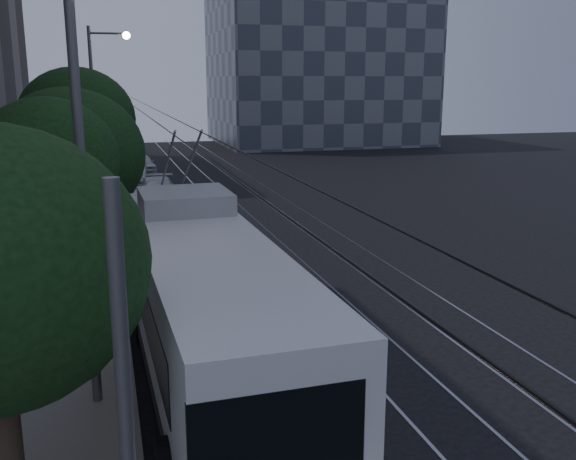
# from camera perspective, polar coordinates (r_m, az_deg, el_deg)

# --- Properties ---
(ground) EXTENTS (120.00, 120.00, 0.00)m
(ground) POSITION_cam_1_polar(r_m,az_deg,el_deg) (17.45, 3.18, -9.70)
(ground) COLOR black
(ground) RESTS_ON ground
(sidewalk) EXTENTS (5.00, 90.00, 0.15)m
(sidewalk) POSITION_cam_1_polar(r_m,az_deg,el_deg) (35.88, -19.12, 1.60)
(sidewalk) COLOR gray
(sidewalk) RESTS_ON ground
(tram_rails) EXTENTS (4.52, 90.00, 0.02)m
(tram_rails) POSITION_cam_1_polar(r_m,az_deg,el_deg) (36.68, -3.33, 2.43)
(tram_rails) COLOR #9B9AA2
(tram_rails) RESTS_ON ground
(overhead_wires) EXTENTS (2.23, 90.00, 6.00)m
(overhead_wires) POSITION_cam_1_polar(r_m,az_deg,el_deg) (35.35, -15.41, 7.25)
(overhead_wires) COLOR black
(overhead_wires) RESTS_ON ground
(building_distant_right) EXTENTS (22.00, 18.00, 24.00)m
(building_distant_right) POSITION_cam_1_polar(r_m,az_deg,el_deg) (74.16, 2.56, 17.07)
(building_distant_right) COLOR #3E434F
(building_distant_right) RESTS_ON ground
(trolleybus) EXTENTS (3.07, 13.23, 5.63)m
(trolleybus) POSITION_cam_1_polar(r_m,az_deg,el_deg) (14.80, -7.46, -6.51)
(trolleybus) COLOR silver
(trolleybus) RESTS_ON ground
(pickup_silver) EXTENTS (3.89, 5.67, 1.44)m
(pickup_silver) POSITION_cam_1_polar(r_m,az_deg,el_deg) (24.05, -10.47, -1.68)
(pickup_silver) COLOR #B4B5BC
(pickup_silver) RESTS_ON ground
(car_white_a) EXTENTS (3.14, 4.47, 1.41)m
(car_white_a) POSITION_cam_1_polar(r_m,az_deg,el_deg) (34.74, -14.00, 2.63)
(car_white_a) COLOR silver
(car_white_a) RESTS_ON ground
(car_white_b) EXTENTS (2.61, 5.58, 1.57)m
(car_white_b) POSITION_cam_1_polar(r_m,az_deg,el_deg) (35.97, -11.54, 3.23)
(car_white_b) COLOR silver
(car_white_b) RESTS_ON ground
(car_white_c) EXTENTS (2.00, 4.75, 1.53)m
(car_white_c) POSITION_cam_1_polar(r_m,az_deg,el_deg) (44.63, -13.56, 4.96)
(car_white_c) COLOR silver
(car_white_c) RESTS_ON ground
(car_white_d) EXTENTS (2.23, 4.31, 1.40)m
(car_white_d) POSITION_cam_1_polar(r_m,az_deg,el_deg) (50.11, -12.87, 5.77)
(car_white_d) COLOR silver
(car_white_d) RESTS_ON ground
(tree_1) EXTENTS (4.24, 4.24, 6.33)m
(tree_1) POSITION_cam_1_polar(r_m,az_deg,el_deg) (20.84, -20.53, 5.77)
(tree_1) COLOR #31211B
(tree_1) RESTS_ON ground
(tree_2) EXTENTS (5.12, 5.12, 6.59)m
(tree_2) POSITION_cam_1_polar(r_m,az_deg,el_deg) (23.35, -18.83, 6.28)
(tree_2) COLOR #31211B
(tree_2) RESTS_ON ground
(tree_3) EXTENTS (5.40, 5.40, 7.44)m
(tree_3) POSITION_cam_1_polar(r_m,az_deg,el_deg) (32.01, -18.25, 9.27)
(tree_3) COLOR #31211B
(tree_3) RESTS_ON ground
(tree_4) EXTENTS (5.23, 5.23, 6.72)m
(tree_4) POSITION_cam_1_polar(r_m,az_deg,el_deg) (40.76, -17.78, 9.06)
(tree_4) COLOR #31211B
(tree_4) RESTS_ON ground
(tree_5) EXTENTS (4.05, 4.05, 5.78)m
(tree_5) POSITION_cam_1_polar(r_m,az_deg,el_deg) (50.47, -18.04, 9.21)
(tree_5) COLOR #31211B
(tree_5) RESTS_ON ground
(streetlamp_near) EXTENTS (2.37, 0.44, 9.78)m
(streetlamp_near) POSITION_cam_1_polar(r_m,az_deg,el_deg) (13.12, -16.36, 8.89)
(streetlamp_near) COLOR #5A5A5D
(streetlamp_near) RESTS_ON ground
(streetlamp_far) EXTENTS (2.39, 0.44, 9.85)m
(streetlamp_far) POSITION_cam_1_polar(r_m,az_deg,el_deg) (39.58, -16.34, 11.36)
(streetlamp_far) COLOR #5A5A5D
(streetlamp_far) RESTS_ON ground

